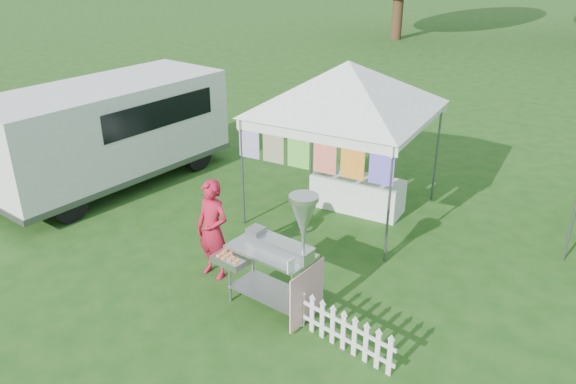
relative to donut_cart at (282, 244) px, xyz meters
The scene contains 7 objects.
ground 1.30m from the donut_cart, behind, with size 120.00×120.00×0.00m, color #1B4614.
canopy_main 4.00m from the donut_cart, 99.79° to the left, with size 4.24×4.24×3.45m.
donut_cart is the anchor object (origin of this frame).
vendor 1.52m from the donut_cart, 166.70° to the left, with size 0.60×0.40×1.66m, color #A7142B.
cargo_van 6.16m from the donut_cart, 156.33° to the left, with size 2.92×5.58×2.21m.
picket_fence 1.44m from the donut_cart, 16.14° to the right, with size 1.58×0.40×0.56m.
display_table 3.83m from the donut_cart, 95.89° to the left, with size 1.80×0.70×0.68m, color white.
Camera 1 is at (3.97, -5.88, 5.02)m, focal length 35.00 mm.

